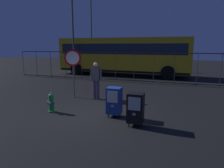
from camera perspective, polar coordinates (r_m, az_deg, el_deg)
ground_plane at (r=7.22m, az=-5.32°, el=-8.61°), size 60.00×60.00×0.00m
fire_hydrant at (r=7.68m, az=-16.88°, el=-5.12°), size 0.33×0.31×0.75m
newspaper_box_primary at (r=6.09m, az=6.71°, el=-6.73°), size 0.48×0.42×1.02m
newspaper_box_secondary at (r=6.82m, az=0.63°, el=-4.72°), size 0.48×0.42×1.02m
stop_sign at (r=9.43m, az=-11.04°, el=5.79°), size 0.71×0.31×2.23m
pedestrian at (r=9.07m, az=-4.60°, el=1.61°), size 0.55×0.22×1.67m
traffic_cone at (r=9.01m, az=0.90°, el=-2.88°), size 0.36×0.36×0.53m
fence_barrier at (r=13.33m, az=6.29°, el=4.85°), size 18.03×0.04×2.00m
bus_near at (r=16.55m, az=3.24°, el=8.46°), size 10.55×2.96×3.00m
street_light_near_left at (r=22.43m, az=-5.93°, el=16.27°), size 0.32×0.32×7.91m
street_light_near_right at (r=16.49m, az=-11.07°, el=15.61°), size 0.32×0.32×6.54m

